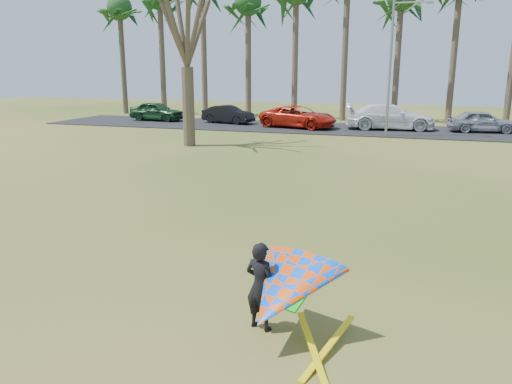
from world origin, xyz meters
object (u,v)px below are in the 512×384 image
(car_3, at_px, (390,117))
(car_1, at_px, (228,114))
(car_4, at_px, (482,121))
(kite_flyer, at_px, (282,290))
(car_2, at_px, (298,117))
(bare_tree_left, at_px, (185,12))
(car_0, at_px, (157,111))
(streetlight, at_px, (393,62))

(car_3, bearing_deg, car_1, 81.29)
(car_4, distance_m, kite_flyer, 29.16)
(kite_flyer, bearing_deg, car_2, 102.57)
(bare_tree_left, xyz_separation_m, car_0, (-7.90, 10.79, -6.11))
(bare_tree_left, height_order, car_0, bare_tree_left)
(car_3, relative_size, kite_flyer, 2.47)
(car_0, height_order, car_2, car_2)
(streetlight, height_order, kite_flyer, streetlight)
(bare_tree_left, height_order, kite_flyer, bare_tree_left)
(car_0, relative_size, car_2, 0.81)
(car_0, relative_size, car_4, 1.05)
(car_3, xyz_separation_m, kite_flyer, (-0.04, -28.31, -0.08))
(streetlight, distance_m, kite_flyer, 25.09)
(car_3, bearing_deg, kite_flyer, 172.35)
(streetlight, height_order, car_4, streetlight)
(car_2, relative_size, car_4, 1.30)
(car_4, bearing_deg, car_1, 82.05)
(car_2, bearing_deg, streetlight, -98.54)
(car_2, bearing_deg, car_1, 92.83)
(car_0, bearing_deg, car_4, -86.18)
(car_2, distance_m, car_3, 6.22)
(bare_tree_left, relative_size, streetlight, 1.21)
(car_0, bearing_deg, car_3, -87.07)
(car_0, distance_m, kite_flyer, 33.74)
(bare_tree_left, distance_m, kite_flyer, 21.31)
(bare_tree_left, relative_size, car_3, 1.65)
(streetlight, distance_m, car_1, 13.10)
(car_2, height_order, kite_flyer, kite_flyer)
(car_1, xyz_separation_m, car_2, (5.69, -1.11, 0.09))
(streetlight, relative_size, car_2, 1.49)
(streetlight, bearing_deg, car_1, 162.78)
(car_0, height_order, car_1, car_0)
(streetlight, height_order, car_3, streetlight)
(kite_flyer, bearing_deg, streetlight, 89.57)
(bare_tree_left, distance_m, car_3, 15.69)
(car_0, bearing_deg, car_1, -86.75)
(bare_tree_left, bearing_deg, car_4, 34.24)
(car_1, relative_size, car_3, 0.68)
(car_0, bearing_deg, kite_flyer, -144.09)
(car_2, relative_size, kite_flyer, 2.25)
(streetlight, distance_m, car_3, 4.97)
(bare_tree_left, bearing_deg, car_0, 126.22)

